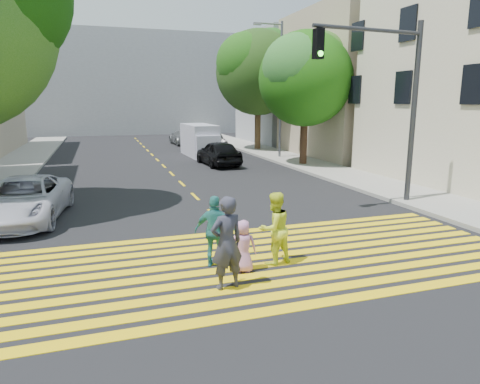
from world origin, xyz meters
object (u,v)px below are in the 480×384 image
white_van (200,141)px  white_sedan (24,200)px  tree_right_near (306,74)px  dark_car_near (218,153)px  traffic_signal (389,88)px  tree_right_far (259,68)px  pedestrian_woman (274,228)px  silver_car (183,137)px  pedestrian_extra (215,231)px  pedestrian_man (227,243)px  dark_car_parked (211,141)px  pedestrian_child (243,246)px

white_van → white_sedan: bearing=-124.1°
tree_right_near → dark_car_near: (-4.92, 1.83, -4.69)m
white_van → traffic_signal: traffic_signal is taller
tree_right_far → pedestrian_woman: (-8.29, -23.25, -5.54)m
tree_right_far → silver_car: (-4.86, 6.64, -5.74)m
tree_right_near → pedestrian_extra: bearing=-123.4°
white_sedan → silver_car: white_sedan is taller
pedestrian_woman → dark_car_near: pedestrian_woman is taller
pedestrian_man → silver_car: bearing=-110.8°
tree_right_near → dark_car_parked: size_ratio=1.88×
pedestrian_man → white_sedan: size_ratio=0.39×
tree_right_far → white_van: tree_right_far is taller
pedestrian_extra → white_van: (4.41, 20.78, 0.21)m
pedestrian_child → pedestrian_man: bearing=72.5°
pedestrian_extra → white_van: size_ratio=0.35×
pedestrian_child → traffic_signal: (6.92, 4.35, 3.72)m
pedestrian_child → traffic_signal: bearing=-126.0°
white_sedan → tree_right_near: bearing=36.6°
pedestrian_child → silver_car: (4.30, 30.14, 0.08)m
pedestrian_extra → silver_car: bearing=-72.9°
tree_right_far → dark_car_parked: tree_right_far is taller
pedestrian_man → dark_car_parked: size_ratio=0.46×
pedestrian_woman → white_sedan: bearing=-60.1°
pedestrian_child → dark_car_parked: (5.72, 25.33, 0.10)m
pedestrian_child → dark_car_parked: 25.97m
pedestrian_woman → traffic_signal: (6.06, 4.10, 3.45)m
pedestrian_man → dark_car_parked: pedestrian_man is taller
tree_right_near → traffic_signal: (-1.91, -10.33, -1.14)m
white_van → traffic_signal: bearing=-81.9°
tree_right_far → pedestrian_child: 25.89m
pedestrian_extra → white_sedan: size_ratio=0.33×
pedestrian_man → dark_car_parked: (6.34, 26.09, -0.29)m
pedestrian_child → dark_car_near: bearing=-81.5°
pedestrian_extra → tree_right_near: bearing=-97.1°
pedestrian_child → white_sedan: (-5.48, 6.35, 0.10)m
pedestrian_woman → tree_right_near: bearing=-135.1°
pedestrian_extra → traffic_signal: size_ratio=0.26×
white_sedan → dark_car_parked: white_sedan is taller
pedestrian_extra → dark_car_parked: (6.23, 24.79, -0.15)m
silver_car → dark_car_parked: 5.01m
pedestrian_extra → silver_car: pedestrian_extra is taller
pedestrian_woman → white_van: white_van is taller
dark_car_near → dark_car_parked: bearing=-104.9°
pedestrian_child → white_van: bearing=-78.5°
pedestrian_extra → dark_car_near: size_ratio=0.38×
tree_right_far → pedestrian_child: size_ratio=7.76×
tree_right_near → pedestrian_man: tree_right_near is taller
white_sedan → pedestrian_man: bearing=-49.2°
tree_right_far → white_van: (-5.27, -2.19, -5.36)m
pedestrian_man → pedestrian_extra: size_ratio=1.16×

